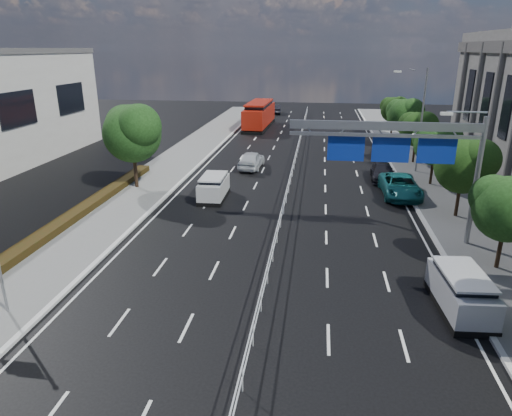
# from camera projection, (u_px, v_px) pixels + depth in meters

# --- Properties ---
(ground) EXTENTS (160.00, 160.00, 0.00)m
(ground) POSITION_uv_depth(u_px,v_px,m) (256.00, 333.00, 17.78)
(ground) COLOR black
(ground) RESTS_ON ground
(kerb_near) EXTENTS (0.25, 140.00, 0.15)m
(kerb_near) POSITION_uv_depth(u_px,v_px,m) (41.00, 314.00, 18.91)
(kerb_near) COLOR silver
(kerb_near) RESTS_ON ground
(kerb_far) EXTENTS (0.25, 140.00, 0.15)m
(kerb_far) POSITION_uv_depth(u_px,v_px,m) (500.00, 352.00, 16.60)
(kerb_far) COLOR silver
(kerb_far) RESTS_ON ground
(median_fence) EXTENTS (0.05, 85.00, 1.02)m
(median_fence) POSITION_uv_depth(u_px,v_px,m) (292.00, 173.00, 38.63)
(median_fence) COLOR silver
(median_fence) RESTS_ON ground
(hedge_near) EXTENTS (1.00, 36.00, 0.44)m
(hedge_near) POSITION_uv_depth(u_px,v_px,m) (19.00, 252.00, 24.04)
(hedge_near) COLOR black
(hedge_near) RESTS_ON sidewalk_near
(overhead_gantry) EXTENTS (10.24, 0.38, 7.45)m
(overhead_gantry) POSITION_uv_depth(u_px,v_px,m) (406.00, 145.00, 24.44)
(overhead_gantry) COLOR gray
(overhead_gantry) RESTS_ON ground
(streetlight_far) EXTENTS (2.78, 2.40, 9.00)m
(streetlight_far) POSITION_uv_depth(u_px,v_px,m) (419.00, 114.00, 39.00)
(streetlight_far) COLOR gray
(streetlight_far) RESTS_ON ground
(near_tree_back) EXTENTS (4.84, 4.51, 6.69)m
(near_tree_back) POSITION_uv_depth(u_px,v_px,m) (132.00, 130.00, 34.57)
(near_tree_back) COLOR black
(near_tree_back) RESTS_ON ground
(far_tree_c) EXTENTS (3.52, 3.28, 4.94)m
(far_tree_c) POSITION_uv_depth(u_px,v_px,m) (509.00, 205.00, 21.72)
(far_tree_c) COLOR black
(far_tree_c) RESTS_ON ground
(far_tree_d) EXTENTS (3.85, 3.59, 5.34)m
(far_tree_d) POSITION_uv_depth(u_px,v_px,m) (464.00, 163.00, 28.64)
(far_tree_d) COLOR black
(far_tree_d) RESTS_ON ground
(far_tree_e) EXTENTS (3.63, 3.38, 5.13)m
(far_tree_e) POSITION_uv_depth(u_px,v_px,m) (436.00, 142.00, 35.69)
(far_tree_e) COLOR black
(far_tree_e) RESTS_ON ground
(far_tree_f) EXTENTS (3.52, 3.28, 5.02)m
(far_tree_f) POSITION_uv_depth(u_px,v_px,m) (417.00, 127.00, 42.72)
(far_tree_f) COLOR black
(far_tree_f) RESTS_ON ground
(far_tree_g) EXTENTS (3.96, 3.69, 5.45)m
(far_tree_g) POSITION_uv_depth(u_px,v_px,m) (404.00, 114.00, 49.64)
(far_tree_g) COLOR black
(far_tree_g) RESTS_ON ground
(far_tree_h) EXTENTS (3.41, 3.18, 4.91)m
(far_tree_h) POSITION_uv_depth(u_px,v_px,m) (394.00, 108.00, 56.76)
(far_tree_h) COLOR black
(far_tree_h) RESTS_ON ground
(white_minivan) EXTENTS (1.82, 4.06, 1.75)m
(white_minivan) POSITION_uv_depth(u_px,v_px,m) (214.00, 187.00, 33.43)
(white_minivan) COLOR black
(white_minivan) RESTS_ON ground
(red_bus) EXTENTS (3.24, 11.89, 3.52)m
(red_bus) POSITION_uv_depth(u_px,v_px,m) (259.00, 114.00, 63.11)
(red_bus) COLOR black
(red_bus) RESTS_ON ground
(near_car_silver) EXTENTS (2.15, 4.77, 1.59)m
(near_car_silver) POSITION_uv_depth(u_px,v_px,m) (251.00, 160.00, 41.91)
(near_car_silver) COLOR silver
(near_car_silver) RESTS_ON ground
(near_car_dark) EXTENTS (1.87, 4.52, 1.45)m
(near_car_dark) POSITION_uv_depth(u_px,v_px,m) (276.00, 109.00, 77.06)
(near_car_dark) COLOR black
(near_car_dark) RESTS_ON ground
(silver_minivan) EXTENTS (2.06, 4.31, 1.75)m
(silver_minivan) POSITION_uv_depth(u_px,v_px,m) (461.00, 292.00, 19.11)
(silver_minivan) COLOR black
(silver_minivan) RESTS_ON ground
(parked_car_teal) EXTENTS (2.74, 5.74, 1.58)m
(parked_car_teal) POSITION_uv_depth(u_px,v_px,m) (400.00, 186.00, 33.98)
(parked_car_teal) COLOR #166164
(parked_car_teal) RESTS_ON ground
(parked_car_dark) EXTENTS (2.13, 4.70, 1.34)m
(parked_car_dark) POSITION_uv_depth(u_px,v_px,m) (382.00, 172.00, 38.22)
(parked_car_dark) COLOR black
(parked_car_dark) RESTS_ON ground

